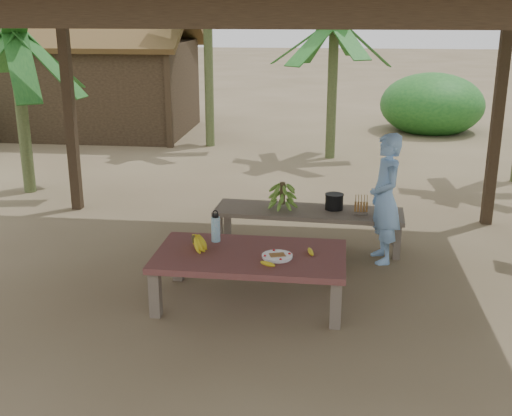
# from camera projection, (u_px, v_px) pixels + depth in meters

# --- Properties ---
(ground) EXTENTS (80.00, 80.00, 0.00)m
(ground) POSITION_uv_depth(u_px,v_px,m) (255.00, 284.00, 6.60)
(ground) COLOR brown
(ground) RESTS_ON ground
(pavilion) EXTENTS (6.60, 5.60, 2.95)m
(pavilion) POSITION_uv_depth(u_px,v_px,m) (253.00, 1.00, 5.75)
(pavilion) COLOR black
(pavilion) RESTS_ON ground
(work_table) EXTENTS (1.82, 1.03, 0.50)m
(work_table) POSITION_uv_depth(u_px,v_px,m) (250.00, 260.00, 6.09)
(work_table) COLOR brown
(work_table) RESTS_ON ground
(bench) EXTENTS (2.23, 0.73, 0.45)m
(bench) POSITION_uv_depth(u_px,v_px,m) (308.00, 215.00, 7.54)
(bench) COLOR brown
(bench) RESTS_ON ground
(ripe_banana_bunch) EXTENTS (0.32, 0.29, 0.16)m
(ripe_banana_bunch) POSITION_uv_depth(u_px,v_px,m) (193.00, 242.00, 6.14)
(ripe_banana_bunch) COLOR yellow
(ripe_banana_bunch) RESTS_ON work_table
(plate) EXTENTS (0.29, 0.29, 0.04)m
(plate) POSITION_uv_depth(u_px,v_px,m) (277.00, 256.00, 5.94)
(plate) COLOR white
(plate) RESTS_ON work_table
(loose_banana_front) EXTENTS (0.15, 0.07, 0.04)m
(loose_banana_front) POSITION_uv_depth(u_px,v_px,m) (268.00, 264.00, 5.76)
(loose_banana_front) COLOR yellow
(loose_banana_front) RESTS_ON work_table
(loose_banana_side) EXTENTS (0.08, 0.16, 0.04)m
(loose_banana_side) POSITION_uv_depth(u_px,v_px,m) (311.00, 252.00, 6.05)
(loose_banana_side) COLOR yellow
(loose_banana_side) RESTS_ON work_table
(water_flask) EXTENTS (0.09, 0.09, 0.32)m
(water_flask) POSITION_uv_depth(u_px,v_px,m) (216.00, 228.00, 6.34)
(water_flask) COLOR #44A6D5
(water_flask) RESTS_ON work_table
(green_banana_stalk) EXTENTS (0.31, 0.31, 0.34)m
(green_banana_stalk) POSITION_uv_depth(u_px,v_px,m) (282.00, 195.00, 7.53)
(green_banana_stalk) COLOR #598C2D
(green_banana_stalk) RESTS_ON bench
(cooking_pot) EXTENTS (0.21, 0.21, 0.18)m
(cooking_pot) POSITION_uv_depth(u_px,v_px,m) (334.00, 202.00, 7.53)
(cooking_pot) COLOR black
(cooking_pot) RESTS_ON bench
(skewer_rack) EXTENTS (0.18, 0.09, 0.24)m
(skewer_rack) POSITION_uv_depth(u_px,v_px,m) (361.00, 204.00, 7.34)
(skewer_rack) COLOR #A57F47
(skewer_rack) RESTS_ON bench
(woman) EXTENTS (0.45, 0.59, 1.45)m
(woman) POSITION_uv_depth(u_px,v_px,m) (385.00, 199.00, 7.02)
(woman) COLOR #7DADEC
(woman) RESTS_ON ground
(hut) EXTENTS (4.40, 3.43, 2.85)m
(hut) POSITION_uv_depth(u_px,v_px,m) (98.00, 83.00, 14.35)
(hut) COLOR black
(hut) RESTS_ON ground
(banana_plant_n) EXTENTS (1.80, 1.80, 2.73)m
(banana_plant_n) POSITION_uv_depth(u_px,v_px,m) (334.00, 35.00, 11.47)
(banana_plant_n) COLOR #596638
(banana_plant_n) RESTS_ON ground
(banana_plant_w) EXTENTS (1.80, 1.80, 2.59)m
(banana_plant_w) POSITION_uv_depth(u_px,v_px,m) (15.00, 51.00, 9.29)
(banana_plant_w) COLOR #596638
(banana_plant_w) RESTS_ON ground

